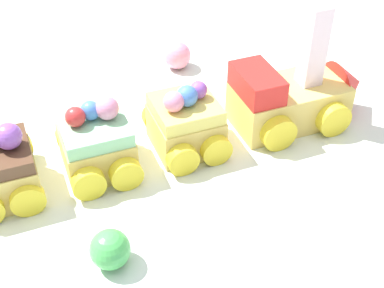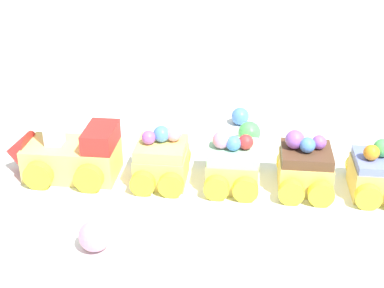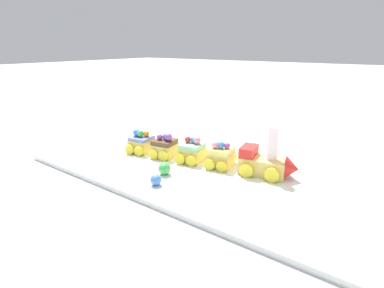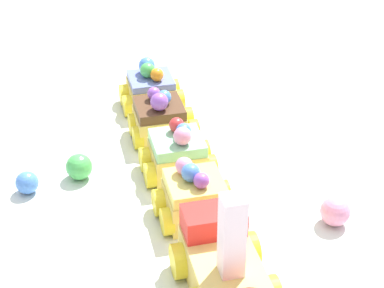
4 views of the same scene
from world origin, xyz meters
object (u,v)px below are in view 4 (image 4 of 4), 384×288
at_px(cake_train_locomotive, 227,275).
at_px(gumball_pink, 335,211).
at_px(cake_car_lemon, 195,198).
at_px(cake_car_chocolate, 163,120).
at_px(cake_car_blueberry, 151,90).
at_px(gumball_green, 79,167).
at_px(gumball_blue, 27,183).
at_px(cake_car_mint, 178,155).

height_order(cake_train_locomotive, gumball_pink, cake_train_locomotive).
bearing_deg(cake_car_lemon, gumball_pink, 72.82).
xyz_separation_m(cake_car_chocolate, cake_car_blueberry, (-0.08, -0.01, -0.00)).
height_order(cake_train_locomotive, cake_car_blueberry, cake_train_locomotive).
xyz_separation_m(cake_car_lemon, gumball_green, (-0.08, -0.12, -0.01)).
height_order(cake_car_blueberry, gumball_blue, cake_car_blueberry).
height_order(cake_car_chocolate, gumball_green, cake_car_chocolate).
xyz_separation_m(cake_car_lemon, cake_car_mint, (-0.08, -0.01, -0.00)).
bearing_deg(cake_train_locomotive, cake_car_lemon, -179.85).
distance_m(cake_car_blueberry, gumball_green, 0.18).
xyz_separation_m(gumball_green, gumball_pink, (0.10, 0.26, 0.00)).
xyz_separation_m(cake_train_locomotive, cake_car_lemon, (-0.11, -0.02, -0.00)).
bearing_deg(gumball_pink, cake_car_mint, -123.61).
bearing_deg(gumball_green, cake_car_blueberry, 152.01).
bearing_deg(cake_car_lemon, gumball_green, -132.53).
relative_size(cake_train_locomotive, gumball_pink, 4.56).
bearing_deg(cake_car_blueberry, gumball_blue, -46.30).
height_order(cake_train_locomotive, cake_car_chocolate, cake_train_locomotive).
relative_size(cake_car_mint, gumball_blue, 3.49).
distance_m(cake_car_mint, gumball_pink, 0.18).
bearing_deg(cake_train_locomotive, gumball_green, -153.27).
bearing_deg(cake_car_lemon, cake_car_mint, 179.55).
xyz_separation_m(cake_car_lemon, cake_car_chocolate, (-0.16, -0.02, 0.00)).
relative_size(gumball_green, gumball_blue, 1.19).
relative_size(cake_car_lemon, cake_car_blueberry, 1.00).
bearing_deg(cake_car_lemon, cake_train_locomotive, 0.15).
relative_size(cake_train_locomotive, gumball_blue, 5.60).
bearing_deg(gumball_blue, cake_car_blueberry, 142.58).
bearing_deg(gumball_blue, cake_car_mint, 97.59).
height_order(cake_train_locomotive, gumball_green, cake_train_locomotive).
xyz_separation_m(cake_train_locomotive, gumball_blue, (-0.17, -0.19, -0.01)).
xyz_separation_m(gumball_blue, gumball_pink, (0.08, 0.31, 0.00)).
bearing_deg(cake_car_mint, gumball_blue, -91.29).
relative_size(cake_car_mint, cake_car_blueberry, 1.00).
bearing_deg(cake_car_blueberry, cake_car_chocolate, -0.23).
relative_size(cake_car_chocolate, gumball_green, 2.95).
xyz_separation_m(cake_car_mint, gumball_blue, (0.02, -0.16, -0.01)).
height_order(cake_car_mint, gumball_pink, cake_car_mint).
xyz_separation_m(cake_car_lemon, gumball_blue, (-0.06, -0.17, -0.01)).
height_order(cake_car_chocolate, cake_car_blueberry, cake_car_chocolate).
bearing_deg(gumball_blue, cake_train_locomotive, 48.32).
distance_m(cake_car_chocolate, gumball_blue, 0.18).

